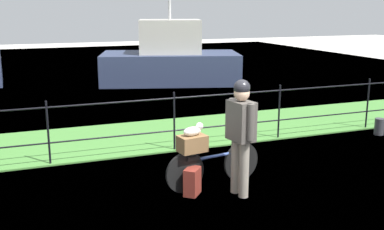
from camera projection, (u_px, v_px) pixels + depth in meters
The scene contains 11 objects.
ground_plane at pixel (228, 198), 6.47m from camera, with size 60.00×60.00×0.00m, color beige.
grass_strip at pixel (157, 135), 9.63m from camera, with size 27.00×2.40×0.03m, color #478438.
harbor_water at pixel (96, 81), 16.71m from camera, with size 30.00×30.00×0.00m, color #426684.
iron_fence at pixel (174, 117), 8.46m from camera, with size 18.04×0.04×1.12m.
bicycle_main at pixel (213, 166), 6.83m from camera, with size 1.59×0.31×0.61m.
wooden_crate at pixel (192, 144), 6.57m from camera, with size 0.40×0.27×0.24m, color brown.
terrier_dog at pixel (194, 130), 6.53m from camera, with size 0.32×0.18×0.18m.
cyclist_person at pixel (241, 128), 6.38m from camera, with size 0.32×0.53×1.68m.
backpack_on_paving at pixel (192, 181), 6.56m from camera, with size 0.28×0.18×0.40m, color maroon.
mooring_bollard at pixel (379, 127), 9.65m from camera, with size 0.20×0.20×0.35m, color #38383D.
moored_boat_mid at pixel (170, 60), 16.18m from camera, with size 5.27×3.67×3.81m.
Camera 1 is at (-2.62, -5.44, 2.65)m, focal length 42.69 mm.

